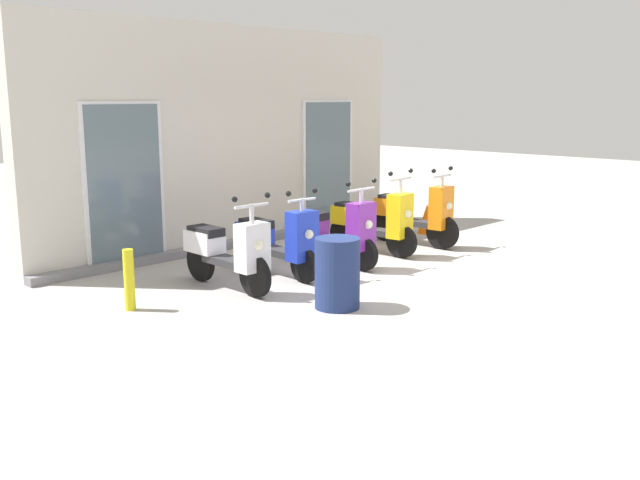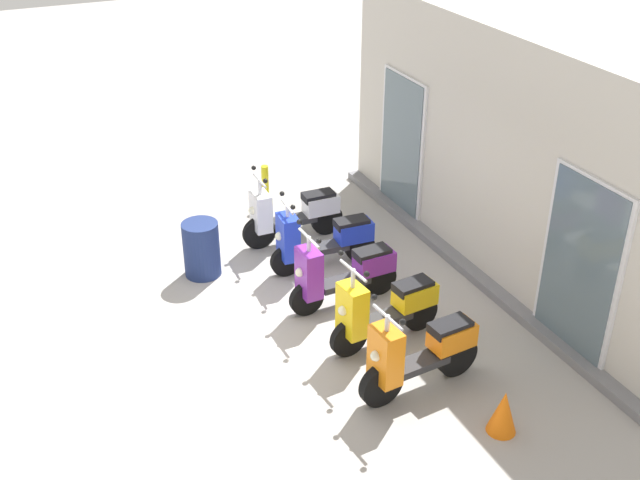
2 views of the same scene
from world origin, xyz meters
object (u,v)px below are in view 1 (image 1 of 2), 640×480
object	(u,v)px
curb_bollard	(129,280)
scooter_yellow	(374,221)
scooter_white	(227,250)
scooter_purple	(335,231)
scooter_blue	(278,240)
scooter_orange	(416,214)
traffic_cone	(427,218)
trash_bin	(337,273)

from	to	relation	value
curb_bollard	scooter_yellow	bearing A→B (deg)	-1.10
scooter_white	scooter_purple	world-z (taller)	scooter_purple
scooter_yellow	curb_bollard	bearing A→B (deg)	178.90
scooter_blue	scooter_orange	world-z (taller)	scooter_orange
scooter_orange	scooter_blue	bearing A→B (deg)	177.32
scooter_purple	scooter_orange	distance (m)	1.93
scooter_orange	traffic_cone	size ratio (longest dim) A/B	3.04
scooter_blue	trash_bin	distance (m)	1.69
scooter_purple	scooter_yellow	bearing A→B (deg)	5.07
scooter_purple	curb_bollard	distance (m)	3.22
trash_bin	scooter_white	bearing A→B (deg)	103.12
scooter_white	scooter_orange	size ratio (longest dim) A/B	1.02
scooter_orange	curb_bollard	distance (m)	5.14
scooter_purple	curb_bollard	world-z (taller)	scooter_purple
scooter_white	trash_bin	size ratio (longest dim) A/B	2.00
curb_bollard	scooter_white	bearing A→B (deg)	-3.58
scooter_blue	trash_bin	size ratio (longest dim) A/B	1.97
scooter_blue	scooter_orange	distance (m)	2.89
scooter_blue	scooter_yellow	world-z (taller)	scooter_yellow
curb_bollard	traffic_cone	distance (m)	6.11
scooter_white	scooter_purple	bearing A→B (deg)	-2.56
scooter_white	curb_bollard	bearing A→B (deg)	176.42
scooter_purple	scooter_yellow	world-z (taller)	scooter_yellow
scooter_blue	scooter_orange	bearing A→B (deg)	-2.68
trash_bin	scooter_purple	bearing A→B (deg)	43.62
scooter_purple	curb_bollard	size ratio (longest dim) A/B	2.25
scooter_orange	trash_bin	distance (m)	3.74
scooter_blue	curb_bollard	distance (m)	2.25
scooter_orange	scooter_yellow	bearing A→B (deg)	175.39
curb_bollard	trash_bin	xyz separation A→B (m)	(1.69, -1.61, 0.05)
scooter_white	scooter_purple	size ratio (longest dim) A/B	1.03
traffic_cone	curb_bollard	bearing A→B (deg)	-177.04
scooter_yellow	traffic_cone	xyz separation A→B (m)	(1.92, 0.40, -0.24)
scooter_orange	scooter_white	bearing A→B (deg)	178.88
scooter_white	scooter_purple	distance (m)	1.87
scooter_white	traffic_cone	world-z (taller)	scooter_white
scooter_purple	traffic_cone	world-z (taller)	scooter_purple
scooter_purple	scooter_orange	bearing A→B (deg)	0.29
scooter_purple	traffic_cone	size ratio (longest dim) A/B	3.03
trash_bin	scooter_blue	bearing A→B (deg)	70.72
scooter_purple	trash_bin	distance (m)	2.10
scooter_orange	curb_bollard	xyz separation A→B (m)	(-5.14, 0.16, -0.15)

